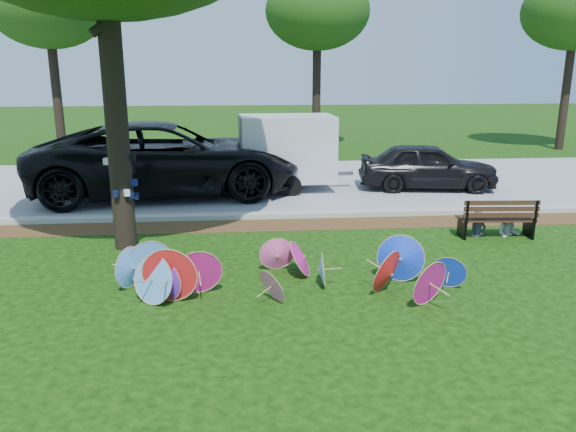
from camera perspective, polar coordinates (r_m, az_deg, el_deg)
The scene contains 12 objects.
ground at distance 8.88m, azimuth -2.19°, elevation -9.07°, with size 90.00×90.00×0.00m, color black.
mulch_strip at distance 13.11m, azimuth -3.07°, elevation -0.98°, with size 90.00×1.00×0.01m, color #472D16.
curb at distance 13.77m, azimuth -3.17°, elevation 0.04°, with size 90.00×0.30×0.12m, color #B7B5AD.
street at distance 17.82m, azimuth -3.54°, elevation 3.33°, with size 90.00×8.00×0.01m, color gray.
parasol_pile at distance 9.27m, azimuth -2.59°, elevation -5.45°, with size 5.82×2.15×0.91m.
black_van at distance 16.42m, azimuth -12.21°, elevation 5.69°, with size 3.46×7.51×2.09m, color black.
dark_pickup at distance 17.41m, azimuth 14.00°, elevation 4.93°, with size 1.63×4.06×1.38m, color black.
cargo_trailer at distance 16.70m, azimuth -0.09°, elevation 6.91°, with size 2.72×1.72×2.50m, color silver.
park_bench at distance 12.99m, azimuth 20.34°, elevation -0.13°, with size 1.65×0.63×0.86m, color black, non-canonical shape.
person_left at distance 12.87m, azimuth 18.88°, elevation 0.40°, with size 0.40×0.26×1.09m, color #343847.
person_right at distance 13.17m, azimuth 21.66°, elevation 0.27°, with size 0.49×0.38×1.01m, color silver.
bg_trees at distance 24.23m, azimuth 3.55°, elevation 20.13°, with size 25.65×6.07×7.40m.
Camera 1 is at (-0.33, -8.09, 3.64)m, focal length 35.00 mm.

